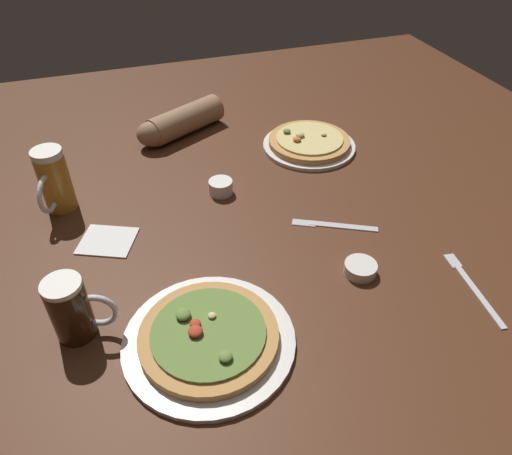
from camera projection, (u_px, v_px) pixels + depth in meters
The scene contains 11 objects.
ground_plane at pixel (256, 238), 1.20m from camera, with size 2.40×2.40×0.03m, color #4C2816.
pizza_plate_near at pixel (209, 338), 0.93m from camera, with size 0.34×0.34×0.05m.
pizza_plate_far at pixel (309, 143), 1.51m from camera, with size 0.29×0.29×0.05m.
beer_mug_dark at pixel (72, 309), 0.91m from camera, with size 0.13×0.08×0.14m.
beer_mug_amber at pixel (54, 181), 1.22m from camera, with size 0.08×0.13×0.17m.
ramekin_sauce at pixel (221, 187), 1.31m from camera, with size 0.07×0.07×0.04m, color white.
ramekin_butter at pixel (360, 268), 1.08m from camera, with size 0.07×0.07×0.03m, color silver.
napkin_folded at pixel (107, 240), 1.17m from camera, with size 0.13×0.11×0.01m, color white.
fork_left at pixel (473, 286), 1.05m from camera, with size 0.05×0.23×0.01m.
knife_right at pixel (334, 225), 1.21m from camera, with size 0.20×0.12×0.01m.
diner_arm at pixel (178, 123), 1.55m from camera, with size 0.30×0.20×0.09m.
Camera 1 is at (-0.29, -0.86, 0.77)m, focal length 33.67 mm.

